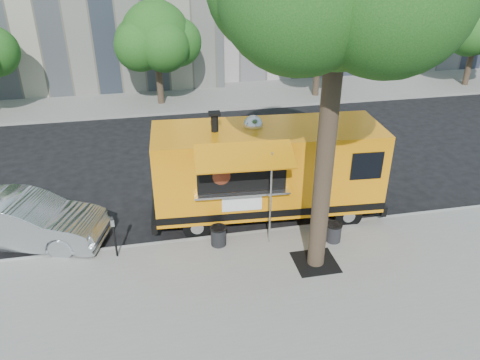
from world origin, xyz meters
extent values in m
plane|color=black|center=(0.00, 0.00, 0.00)|extent=(120.00, 120.00, 0.00)
cube|color=gray|center=(0.00, -4.00, 0.07)|extent=(60.00, 6.00, 0.15)
cube|color=#999993|center=(0.00, -0.93, 0.07)|extent=(60.00, 0.14, 0.16)
cube|color=gray|center=(0.00, 13.50, 0.07)|extent=(60.00, 5.00, 0.15)
cylinder|color=#33261C|center=(2.60, -2.80, 3.40)|extent=(0.48, 0.48, 6.50)
cube|color=black|center=(2.60, -2.80, 0.15)|extent=(1.20, 1.20, 0.02)
cylinder|color=#33261C|center=(-1.00, 12.70, 1.45)|extent=(0.36, 0.36, 2.60)
sphere|color=#144D16|center=(-1.00, 12.70, 3.85)|extent=(3.60, 3.60, 3.60)
cylinder|color=#33261C|center=(8.00, 12.40, 1.45)|extent=(0.36, 0.36, 2.60)
sphere|color=#144D16|center=(8.00, 12.40, 3.74)|extent=(3.24, 3.24, 3.24)
cylinder|color=#33261C|center=(18.00, 12.60, 1.45)|extent=(0.36, 0.36, 2.60)
sphere|color=#144D16|center=(18.00, 12.60, 3.91)|extent=(3.78, 3.78, 3.78)
cylinder|color=silver|center=(1.55, -1.55, 1.65)|extent=(0.06, 0.06, 3.00)
cube|color=white|center=(1.55, -1.55, 2.80)|extent=(0.28, 0.02, 0.35)
cylinder|color=black|center=(-3.00, -1.35, 0.68)|extent=(0.06, 0.06, 1.05)
cube|color=silver|center=(-3.00, -1.35, 1.30)|extent=(0.10, 0.08, 0.22)
sphere|color=black|center=(-3.00, -1.35, 1.43)|extent=(0.11, 0.11, 0.11)
cube|color=orange|center=(1.89, 0.20, 1.86)|extent=(7.37, 2.89, 2.62)
cube|color=black|center=(1.89, 0.20, 0.80)|extent=(7.39, 2.92, 0.24)
cube|color=black|center=(5.58, -0.03, 0.50)|extent=(0.32, 2.33, 0.33)
cube|color=black|center=(-1.80, 0.43, 0.50)|extent=(0.32, 2.33, 0.33)
cube|color=black|center=(5.52, -0.03, 2.28)|extent=(0.17, 1.96, 1.06)
cylinder|color=black|center=(4.33, -0.98, 0.45)|extent=(0.91, 0.37, 0.89)
cylinder|color=black|center=(4.46, 1.07, 0.45)|extent=(0.91, 0.37, 0.89)
cylinder|color=black|center=(-0.56, -0.67, 0.45)|extent=(0.91, 0.37, 0.89)
cylinder|color=black|center=(-0.43, 1.37, 0.45)|extent=(0.91, 0.37, 0.89)
cube|color=black|center=(0.82, -0.90, 2.28)|extent=(2.68, 0.35, 1.17)
cube|color=silver|center=(0.81, -1.06, 1.66)|extent=(2.89, 0.53, 0.06)
cube|color=orange|center=(0.78, -1.47, 3.07)|extent=(2.83, 1.22, 0.46)
cube|color=white|center=(0.82, -0.98, 1.31)|extent=(1.22, 0.12, 0.56)
cylinder|color=black|center=(0.23, 0.30, 3.45)|extent=(0.22, 0.22, 0.61)
sphere|color=silver|center=(1.46, 0.45, 3.23)|extent=(0.62, 0.62, 0.62)
sphere|color=maroon|center=(0.23, -0.57, 2.23)|extent=(0.93, 0.93, 0.93)
cylinder|color=#FF590C|center=(0.21, -0.80, 2.10)|extent=(0.39, 0.16, 0.38)
imported|color=#ADB0B4|center=(-5.71, 0.09, 0.80)|extent=(5.14, 3.01, 1.60)
cylinder|color=black|center=(0.01, -1.36, 0.45)|extent=(0.46, 0.46, 0.61)
cylinder|color=black|center=(0.01, -1.36, 0.74)|extent=(0.51, 0.51, 0.04)
cylinder|color=black|center=(3.50, -1.87, 0.45)|extent=(0.46, 0.46, 0.59)
cylinder|color=black|center=(3.50, -1.87, 0.72)|extent=(0.50, 0.50, 0.04)
camera|label=1|loc=(-1.67, -12.97, 8.50)|focal=35.00mm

